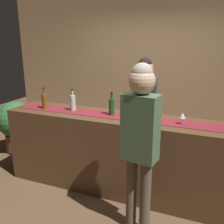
{
  "coord_description": "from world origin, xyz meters",
  "views": [
    {
      "loc": [
        1.11,
        -2.88,
        1.98
      ],
      "look_at": [
        -0.05,
        0.0,
        1.08
      ],
      "focal_mm": 40.87,
      "sensor_mm": 36.0,
      "label": 1
    }
  ],
  "objects_px": {
    "wine_bottle_green": "(112,107)",
    "bartender": "(144,104)",
    "wine_bottle_clear": "(73,103)",
    "wine_glass_near_customer": "(150,114)",
    "wine_glass_mid_counter": "(182,116)",
    "customer_sipping": "(140,133)",
    "potted_plant_tall": "(15,123)",
    "wine_bottle_amber": "(44,101)"
  },
  "relations": [
    {
      "from": "wine_bottle_green",
      "to": "potted_plant_tall",
      "type": "relative_size",
      "value": 0.33
    },
    {
      "from": "wine_bottle_amber",
      "to": "customer_sipping",
      "type": "bearing_deg",
      "value": -21.36
    },
    {
      "from": "wine_bottle_clear",
      "to": "wine_bottle_green",
      "type": "xyz_separation_m",
      "value": [
        0.56,
        0.0,
        0.0
      ]
    },
    {
      "from": "wine_glass_near_customer",
      "to": "customer_sipping",
      "type": "distance_m",
      "value": 0.57
    },
    {
      "from": "wine_bottle_clear",
      "to": "wine_bottle_amber",
      "type": "bearing_deg",
      "value": -171.49
    },
    {
      "from": "wine_glass_mid_counter",
      "to": "potted_plant_tall",
      "type": "height_order",
      "value": "wine_glass_mid_counter"
    },
    {
      "from": "wine_bottle_amber",
      "to": "potted_plant_tall",
      "type": "distance_m",
      "value": 1.29
    },
    {
      "from": "wine_bottle_green",
      "to": "bartender",
      "type": "xyz_separation_m",
      "value": [
        0.27,
        0.56,
        -0.07
      ]
    },
    {
      "from": "wine_bottle_green",
      "to": "wine_glass_mid_counter",
      "type": "height_order",
      "value": "wine_bottle_green"
    },
    {
      "from": "wine_glass_mid_counter",
      "to": "customer_sipping",
      "type": "bearing_deg",
      "value": -116.67
    },
    {
      "from": "wine_glass_mid_counter",
      "to": "customer_sipping",
      "type": "distance_m",
      "value": 0.7
    },
    {
      "from": "wine_bottle_clear",
      "to": "wine_bottle_green",
      "type": "distance_m",
      "value": 0.56
    },
    {
      "from": "bartender",
      "to": "wine_glass_near_customer",
      "type": "bearing_deg",
      "value": 104.25
    },
    {
      "from": "wine_bottle_amber",
      "to": "wine_bottle_green",
      "type": "relative_size",
      "value": 1.0
    },
    {
      "from": "wine_bottle_amber",
      "to": "wine_glass_near_customer",
      "type": "xyz_separation_m",
      "value": [
        1.51,
        -0.04,
        -0.01
      ]
    },
    {
      "from": "wine_bottle_clear",
      "to": "wine_bottle_green",
      "type": "height_order",
      "value": "same"
    },
    {
      "from": "wine_bottle_green",
      "to": "bartender",
      "type": "distance_m",
      "value": 0.62
    },
    {
      "from": "wine_bottle_clear",
      "to": "wine_glass_mid_counter",
      "type": "xyz_separation_m",
      "value": [
        1.45,
        -0.04,
        -0.01
      ]
    },
    {
      "from": "bartender",
      "to": "potted_plant_tall",
      "type": "distance_m",
      "value": 2.35
    },
    {
      "from": "wine_bottle_amber",
      "to": "customer_sipping",
      "type": "height_order",
      "value": "customer_sipping"
    },
    {
      "from": "wine_bottle_clear",
      "to": "bartender",
      "type": "bearing_deg",
      "value": 33.83
    },
    {
      "from": "bartender",
      "to": "customer_sipping",
      "type": "bearing_deg",
      "value": 97.03
    },
    {
      "from": "wine_bottle_clear",
      "to": "wine_bottle_amber",
      "type": "distance_m",
      "value": 0.42
    },
    {
      "from": "bartender",
      "to": "wine_glass_mid_counter",
      "type": "bearing_deg",
      "value": 128.92
    },
    {
      "from": "wine_bottle_green",
      "to": "customer_sipping",
      "type": "height_order",
      "value": "customer_sipping"
    },
    {
      "from": "wine_bottle_amber",
      "to": "wine_bottle_green",
      "type": "height_order",
      "value": "same"
    },
    {
      "from": "wine_bottle_clear",
      "to": "wine_glass_near_customer",
      "type": "xyz_separation_m",
      "value": [
        1.09,
        -0.1,
        -0.01
      ]
    },
    {
      "from": "wine_glass_near_customer",
      "to": "wine_glass_mid_counter",
      "type": "bearing_deg",
      "value": 9.63
    },
    {
      "from": "wine_glass_mid_counter",
      "to": "customer_sipping",
      "type": "height_order",
      "value": "customer_sipping"
    },
    {
      "from": "wine_bottle_clear",
      "to": "customer_sipping",
      "type": "distance_m",
      "value": 1.32
    },
    {
      "from": "wine_glass_mid_counter",
      "to": "bartender",
      "type": "height_order",
      "value": "bartender"
    },
    {
      "from": "wine_bottle_clear",
      "to": "bartender",
      "type": "relative_size",
      "value": 0.17
    },
    {
      "from": "customer_sipping",
      "to": "potted_plant_tall",
      "type": "distance_m",
      "value": 2.86
    },
    {
      "from": "wine_glass_mid_counter",
      "to": "customer_sipping",
      "type": "xyz_separation_m",
      "value": [
        -0.32,
        -0.63,
        -0.03
      ]
    },
    {
      "from": "wine_bottle_green",
      "to": "customer_sipping",
      "type": "bearing_deg",
      "value": -49.7
    },
    {
      "from": "wine_bottle_clear",
      "to": "wine_bottle_amber",
      "type": "relative_size",
      "value": 1.0
    },
    {
      "from": "bartender",
      "to": "potted_plant_tall",
      "type": "relative_size",
      "value": 1.86
    },
    {
      "from": "wine_bottle_green",
      "to": "wine_glass_mid_counter",
      "type": "bearing_deg",
      "value": -2.97
    },
    {
      "from": "wine_glass_near_customer",
      "to": "potted_plant_tall",
      "type": "distance_m",
      "value": 2.66
    },
    {
      "from": "customer_sipping",
      "to": "wine_bottle_green",
      "type": "bearing_deg",
      "value": 139.47
    },
    {
      "from": "wine_glass_near_customer",
      "to": "wine_bottle_amber",
      "type": "bearing_deg",
      "value": 178.46
    },
    {
      "from": "wine_bottle_amber",
      "to": "bartender",
      "type": "relative_size",
      "value": 0.17
    }
  ]
}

